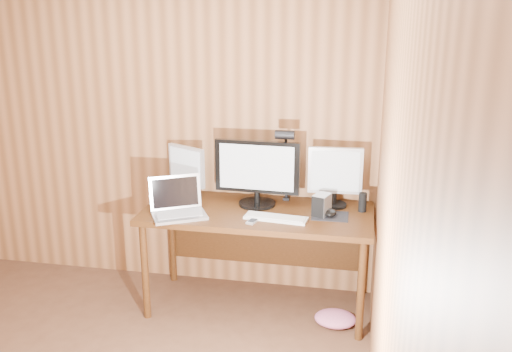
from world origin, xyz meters
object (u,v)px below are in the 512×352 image
(monitor_left, at_px, (187,170))
(speaker, at_px, (363,202))
(desk_lamp, at_px, (286,154))
(monitor_right, at_px, (335,175))
(desk, at_px, (259,223))
(phone, at_px, (253,221))
(mouse, at_px, (330,213))
(keyboard, at_px, (276,218))
(hard_drive, at_px, (322,205))
(laptop, at_px, (178,206))
(monitor_center, at_px, (257,172))

(monitor_left, relative_size, speaker, 2.88)
(desk_lamp, bearing_deg, monitor_right, -0.60)
(speaker, xyz_separation_m, desk_lamp, (-0.55, 0.08, 0.30))
(speaker, bearing_deg, desk, -175.49)
(desk, distance_m, phone, 0.32)
(mouse, bearing_deg, desk_lamp, 141.44)
(monitor_right, distance_m, phone, 0.70)
(phone, distance_m, speaker, 0.79)
(keyboard, xyz_separation_m, hard_drive, (0.29, 0.14, 0.06))
(hard_drive, bearing_deg, desk_lamp, 163.36)
(hard_drive, height_order, desk_lamp, desk_lamp)
(laptop, height_order, hard_drive, laptop)
(monitor_left, relative_size, keyboard, 0.89)
(keyboard, distance_m, phone, 0.16)
(laptop, bearing_deg, monitor_center, 1.12)
(keyboard, bearing_deg, hard_drive, 31.31)
(monitor_center, distance_m, monitor_right, 0.55)
(desk_lamp, bearing_deg, mouse, -32.06)
(hard_drive, relative_size, phone, 1.36)
(desk, xyz_separation_m, monitor_right, (0.52, 0.13, 0.35))
(keyboard, height_order, hard_drive, hard_drive)
(mouse, distance_m, speaker, 0.26)
(hard_drive, distance_m, desk_lamp, 0.45)
(monitor_center, xyz_separation_m, speaker, (0.74, 0.01, -0.18))
(speaker, bearing_deg, mouse, -147.05)
(monitor_center, relative_size, phone, 5.22)
(laptop, bearing_deg, speaker, -15.52)
(monitor_right, bearing_deg, desk, -169.32)
(speaker, bearing_deg, monitor_center, -179.48)
(hard_drive, bearing_deg, monitor_center, -174.81)
(hard_drive, bearing_deg, speaker, 44.69)
(monitor_left, bearing_deg, monitor_center, 18.44)
(laptop, bearing_deg, monitor_right, -9.47)
(desk_lamp, bearing_deg, hard_drive, -36.16)
(mouse, height_order, phone, mouse)
(desk, distance_m, monitor_center, 0.37)
(keyboard, distance_m, hard_drive, 0.33)
(monitor_center, height_order, hard_drive, monitor_center)
(laptop, bearing_deg, keyboard, -26.26)
(desk_lamp, bearing_deg, laptop, -151.54)
(hard_drive, distance_m, speaker, 0.30)
(monitor_center, bearing_deg, hard_drive, -12.12)
(hard_drive, bearing_deg, laptop, -150.55)
(desk, relative_size, monitor_left, 4.14)
(mouse, bearing_deg, speaker, 26.59)
(monitor_left, bearing_deg, desk, 14.03)
(monitor_center, bearing_deg, monitor_right, 10.63)
(monitor_right, height_order, desk_lamp, desk_lamp)
(mouse, bearing_deg, desk, 164.57)
(monitor_right, bearing_deg, hard_drive, -113.54)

